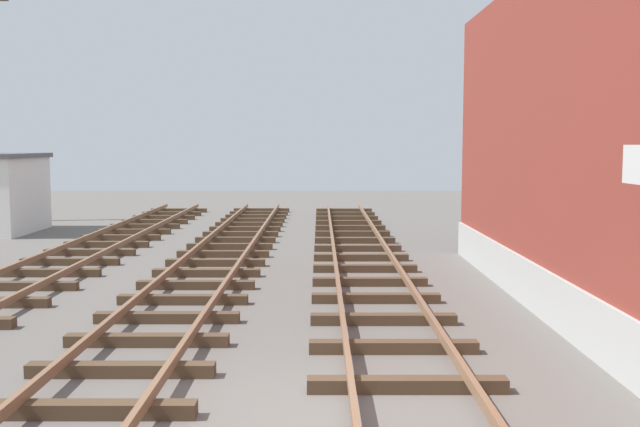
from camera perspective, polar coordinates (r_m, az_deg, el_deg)
ground_plane at (r=8.55m, az=0.61°, el=-15.67°), size 80.00×80.00×0.00m
track_near_building at (r=8.57m, az=7.66°, el=-14.72°), size 2.50×51.16×0.32m
track_centre at (r=8.91m, az=-17.72°, el=-14.18°), size 2.50×51.16×0.32m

